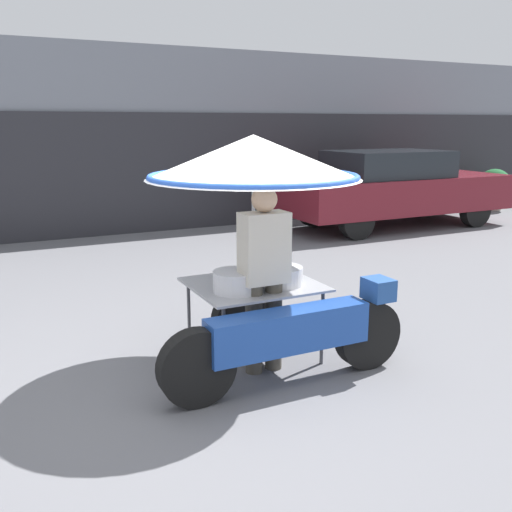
% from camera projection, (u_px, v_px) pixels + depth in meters
% --- Properties ---
extents(ground_plane, '(36.00, 36.00, 0.00)m').
position_uv_depth(ground_plane, '(222.00, 378.00, 4.58)').
color(ground_plane, slate).
extents(shopfront_building, '(28.00, 2.06, 3.37)m').
position_uv_depth(shopfront_building, '(67.00, 141.00, 10.74)').
color(shopfront_building, gray).
rests_on(shopfront_building, ground).
extents(vendor_motorcycle_cart, '(2.09, 1.77, 1.91)m').
position_uv_depth(vendor_motorcycle_cart, '(258.00, 192.00, 4.63)').
color(vendor_motorcycle_cart, black).
rests_on(vendor_motorcycle_cart, ground).
extents(vendor_person, '(0.38, 0.22, 1.53)m').
position_uv_depth(vendor_person, '(264.00, 271.00, 4.55)').
color(vendor_person, '#4C473D').
rests_on(vendor_person, ground).
extents(parked_car, '(4.59, 1.68, 1.49)m').
position_uv_depth(parked_car, '(394.00, 188.00, 11.10)').
color(parked_car, black).
rests_on(parked_car, ground).
extents(potted_plant, '(0.76, 0.76, 0.96)m').
position_uv_depth(potted_plant, '(494.00, 187.00, 13.35)').
color(potted_plant, gray).
rests_on(potted_plant, ground).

